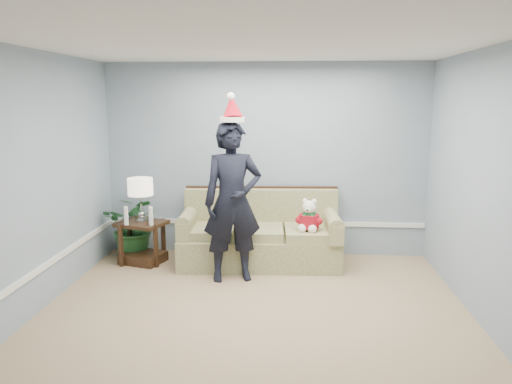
{
  "coord_description": "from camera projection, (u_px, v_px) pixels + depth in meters",
  "views": [
    {
      "loc": [
        0.38,
        -4.45,
        2.2
      ],
      "look_at": [
        -0.06,
        1.55,
        1.07
      ],
      "focal_mm": 35.0,
      "sensor_mm": 36.0,
      "label": 1
    }
  ],
  "objects": [
    {
      "name": "houseplant",
      "position": [
        135.0,
        227.0,
        6.97
      ],
      "size": [
        0.84,
        0.74,
        0.88
      ],
      "primitive_type": "imported",
      "rotation": [
        0.0,
        0.0,
        -0.07
      ],
      "color": "#215528",
      "rests_on": "room_shell"
    },
    {
      "name": "man",
      "position": [
        233.0,
        202.0,
        6.02
      ],
      "size": [
        0.81,
        0.63,
        1.94
      ],
      "primitive_type": "imported",
      "rotation": [
        0.0,
        0.0,
        0.26
      ],
      "color": "black",
      "rests_on": "room_shell"
    },
    {
      "name": "teddy_bear",
      "position": [
        309.0,
        219.0,
        6.42
      ],
      "size": [
        0.31,
        0.32,
        0.43
      ],
      "rotation": [
        0.0,
        0.0,
        -0.23
      ],
      "color": "white",
      "rests_on": "sofa"
    },
    {
      "name": "santa_hat",
      "position": [
        232.0,
        109.0,
        5.83
      ],
      "size": [
        0.37,
        0.4,
        0.35
      ],
      "rotation": [
        0.0,
        0.0,
        0.3
      ],
      "color": "white",
      "rests_on": "man"
    },
    {
      "name": "side_table",
      "position": [
        143.0,
        247.0,
        6.78
      ],
      "size": [
        0.71,
        0.65,
        0.57
      ],
      "rotation": [
        0.0,
        0.0,
        -0.31
      ],
      "color": "#392415",
      "rests_on": "room_shell"
    },
    {
      "name": "candle_pair",
      "position": [
        138.0,
        217.0,
        6.52
      ],
      "size": [
        0.39,
        0.06,
        0.25
      ],
      "color": "silver",
      "rests_on": "side_table"
    },
    {
      "name": "room_shell",
      "position": [
        251.0,
        193.0,
        4.55
      ],
      "size": [
        4.54,
        5.04,
        2.74
      ],
      "color": "tan",
      "rests_on": "ground"
    },
    {
      "name": "sofa",
      "position": [
        260.0,
        237.0,
        6.75
      ],
      "size": [
        2.16,
        1.01,
        0.99
      ],
      "rotation": [
        0.0,
        0.0,
        0.05
      ],
      "color": "#586530",
      "rests_on": "room_shell"
    },
    {
      "name": "wainscot_trim",
      "position": [
        161.0,
        248.0,
        5.95
      ],
      "size": [
        4.49,
        4.99,
        0.06
      ],
      "color": "white",
      "rests_on": "room_shell"
    },
    {
      "name": "table_lamp",
      "position": [
        140.0,
        189.0,
        6.63
      ],
      "size": [
        0.33,
        0.33,
        0.6
      ],
      "color": "silver",
      "rests_on": "side_table"
    }
  ]
}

